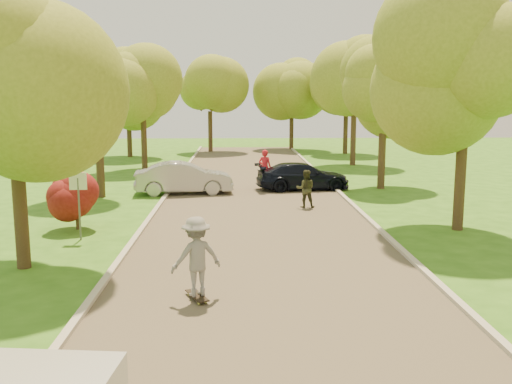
{
  "coord_description": "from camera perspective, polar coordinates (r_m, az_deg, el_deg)",
  "views": [
    {
      "loc": [
        -0.79,
        -13.92,
        4.5
      ],
      "look_at": [
        -0.14,
        5.33,
        1.3
      ],
      "focal_mm": 40.0,
      "sensor_mm": 36.0,
      "label": 1
    }
  ],
  "objects": [
    {
      "name": "tree_l_mida",
      "position": [
        15.92,
        -22.62,
        11.14
      ],
      "size": [
        4.71,
        4.6,
        7.39
      ],
      "color": "#382619",
      "rests_on": "ground"
    },
    {
      "name": "tree_r_midb",
      "position": [
        28.88,
        13.08,
        9.94
      ],
      "size": [
        4.51,
        4.4,
        7.01
      ],
      "color": "#382619",
      "rests_on": "ground"
    },
    {
      "name": "curb_left",
      "position": [
        22.6,
        -10.2,
        -2.05
      ],
      "size": [
        0.18,
        60.0,
        0.12
      ],
      "primitive_type": "cube",
      "color": "#B2AD9E",
      "rests_on": "ground"
    },
    {
      "name": "tree_bg_c",
      "position": [
        47.97,
        -4.38,
        10.03
      ],
      "size": [
        4.92,
        4.8,
        7.33
      ],
      "color": "#382619",
      "rests_on": "ground"
    },
    {
      "name": "red_shrub",
      "position": [
        20.47,
        -17.52,
        -0.58
      ],
      "size": [
        1.7,
        1.7,
        1.95
      ],
      "color": "#382619",
      "rests_on": "ground"
    },
    {
      "name": "road",
      "position": [
        22.39,
        0.13,
        -2.15
      ],
      "size": [
        8.0,
        60.0,
        0.01
      ],
      "primitive_type": "cube",
      "color": "#4C4438",
      "rests_on": "ground"
    },
    {
      "name": "tree_l_far",
      "position": [
        36.37,
        -10.98,
        10.79
      ],
      "size": [
        4.92,
        4.8,
        7.79
      ],
      "color": "#382619",
      "rests_on": "ground"
    },
    {
      "name": "street_sign",
      "position": [
        18.84,
        -17.33,
        0.03
      ],
      "size": [
        0.55,
        0.06,
        2.17
      ],
      "color": "#59595E",
      "rests_on": "ground"
    },
    {
      "name": "curb_right",
      "position": [
        22.88,
        10.32,
        -1.91
      ],
      "size": [
        0.18,
        60.0,
        0.12
      ],
      "primitive_type": "cube",
      "color": "#B2AD9E",
      "rests_on": "ground"
    },
    {
      "name": "person_olive",
      "position": [
        23.52,
        4.98,
        0.31
      ],
      "size": [
        0.81,
        0.65,
        1.58
      ],
      "primitive_type": "imported",
      "rotation": [
        0.0,
        0.0,
        3.07
      ],
      "color": "#2E311D",
      "rests_on": "ground"
    },
    {
      "name": "longboard",
      "position": [
        13.08,
        -5.92,
        -10.28
      ],
      "size": [
        0.61,
        0.94,
        0.11
      ],
      "rotation": [
        0.0,
        0.0,
        3.57
      ],
      "color": "black",
      "rests_on": "ground"
    },
    {
      "name": "dark_sedan",
      "position": [
        28.18,
        4.7,
        1.58
      ],
      "size": [
        4.8,
        2.48,
        1.33
      ],
      "primitive_type": "imported",
      "rotation": [
        0.0,
        0.0,
        1.71
      ],
      "color": "black",
      "rests_on": "ground"
    },
    {
      "name": "tree_l_midb",
      "position": [
        26.61,
        -15.22,
        9.29
      ],
      "size": [
        4.3,
        4.2,
        6.62
      ],
      "color": "#382619",
      "rests_on": "ground"
    },
    {
      "name": "person_striped",
      "position": [
        29.25,
        0.9,
        2.44
      ],
      "size": [
        0.81,
        0.68,
        1.87
      ],
      "primitive_type": "imported",
      "rotation": [
        0.0,
        0.0,
        2.74
      ],
      "color": "red",
      "rests_on": "ground"
    },
    {
      "name": "tree_bg_b",
      "position": [
        46.81,
        9.33,
        10.58
      ],
      "size": [
        5.12,
        5.0,
        7.95
      ],
      "color": "#382619",
      "rests_on": "ground"
    },
    {
      "name": "tree_bg_a",
      "position": [
        44.65,
        -12.44,
        10.26
      ],
      "size": [
        5.12,
        5.0,
        7.72
      ],
      "color": "#382619",
      "rests_on": "ground"
    },
    {
      "name": "silver_sedan",
      "position": [
        27.07,
        -7.24,
        1.4
      ],
      "size": [
        4.72,
        2.08,
        1.51
      ],
      "primitive_type": "imported",
      "rotation": [
        0.0,
        0.0,
        1.68
      ],
      "color": "#9D9DA1",
      "rests_on": "ground"
    },
    {
      "name": "ground",
      "position": [
        14.65,
        1.26,
        -8.46
      ],
      "size": [
        100.0,
        100.0,
        0.0
      ],
      "primitive_type": "plane",
      "color": "#2F6618",
      "rests_on": "ground"
    },
    {
      "name": "tree_r_far",
      "position": [
        38.78,
        10.2,
        11.26
      ],
      "size": [
        5.33,
        5.2,
        8.34
      ],
      "color": "#382619",
      "rests_on": "ground"
    },
    {
      "name": "tree_r_mida",
      "position": [
        20.5,
        20.93,
        11.72
      ],
      "size": [
        5.13,
        5.0,
        7.95
      ],
      "color": "#382619",
      "rests_on": "ground"
    },
    {
      "name": "skateboarder",
      "position": [
        12.8,
        -5.99,
        -6.43
      ],
      "size": [
        1.33,
        1.08,
        1.79
      ],
      "primitive_type": "imported",
      "rotation": [
        0.0,
        0.0,
        3.57
      ],
      "color": "slate",
      "rests_on": "longboard"
    },
    {
      "name": "tree_bg_d",
      "position": [
        50.18,
        3.86,
        10.34
      ],
      "size": [
        5.12,
        5.0,
        7.72
      ],
      "color": "#382619",
      "rests_on": "ground"
    }
  ]
}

